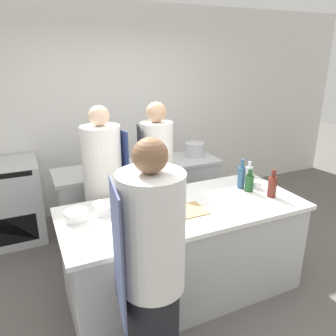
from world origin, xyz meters
name	(u,v)px	position (x,y,z in m)	size (l,w,h in m)	color
ground_plane	(183,289)	(0.00, 0.00, 0.00)	(16.00, 16.00, 0.00)	#605B56
wall_back	(114,111)	(0.00, 2.13, 1.40)	(8.00, 0.06, 2.80)	silver
prep_counter	(184,250)	(0.00, 0.00, 0.44)	(2.16, 0.94, 0.88)	#B7BABC
pass_counter	(141,198)	(0.04, 1.25, 0.44)	(2.04, 0.59, 0.88)	#B7BABC
chef_at_prep_near	(152,276)	(-0.61, -0.75, 0.86)	(0.43, 0.41, 1.74)	black
chef_at_stove	(104,191)	(-0.54, 0.71, 0.85)	(0.42, 0.40, 1.71)	black
chef_at_pass_far	(157,180)	(0.05, 0.76, 0.86)	(0.38, 0.36, 1.70)	black
bottle_olive_oil	(166,220)	(-0.34, -0.36, 1.00)	(0.07, 0.07, 0.30)	black
bottle_vinegar	(249,173)	(0.91, 0.28, 0.96)	(0.07, 0.07, 0.21)	silver
bottle_wine	(121,196)	(-0.49, 0.28, 0.97)	(0.07, 0.07, 0.22)	#B2A84C
bottle_cooking_oil	(241,177)	(0.71, 0.15, 1.00)	(0.07, 0.07, 0.30)	#2D5175
bottle_sauce	(272,186)	(0.84, -0.15, 0.99)	(0.08, 0.08, 0.27)	#5B2319
bottle_water	(249,182)	(0.74, 0.05, 0.97)	(0.08, 0.08, 0.22)	#19471E
bowl_mixing_large	(137,214)	(-0.46, -0.04, 0.92)	(0.27, 0.27, 0.09)	navy
bowl_prep_small	(105,208)	(-0.66, 0.18, 0.92)	(0.19, 0.19, 0.09)	white
bowl_ceramic_blue	(76,216)	(-0.91, 0.15, 0.92)	(0.19, 0.19, 0.08)	white
cup	(256,184)	(0.84, 0.08, 0.92)	(0.09, 0.09, 0.08)	white
cutting_board	(180,212)	(-0.09, -0.09, 0.89)	(0.44, 0.26, 0.01)	tan
stockpot	(195,149)	(0.82, 1.30, 0.97)	(0.25, 0.25, 0.18)	#B7BABC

